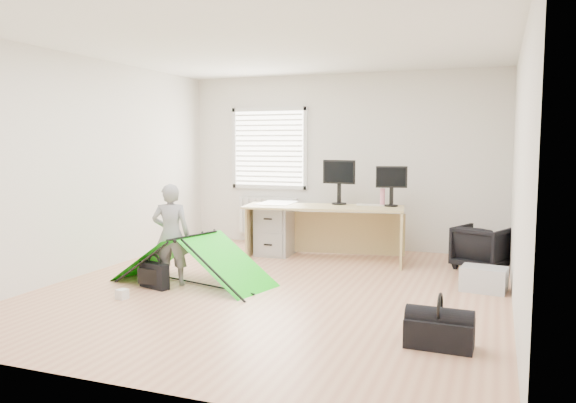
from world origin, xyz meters
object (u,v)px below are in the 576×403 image
(monitor_right, at_px, (391,192))
(laptop_bag, at_px, (154,275))
(monitor_left, at_px, (339,188))
(filing_cabinet, at_px, (277,228))
(kite, at_px, (193,260))
(thermos, at_px, (382,197))
(person, at_px, (171,235))
(office_chair, at_px, (481,247))
(desk, at_px, (323,233))
(duffel_bag, at_px, (439,333))
(storage_crate, at_px, (484,279))

(monitor_right, height_order, laptop_bag, monitor_right)
(monitor_left, bearing_deg, laptop_bag, -111.36)
(filing_cabinet, xyz_separation_m, kite, (-0.26, -1.99, -0.10))
(thermos, bearing_deg, person, -130.78)
(monitor_left, relative_size, thermos, 1.98)
(monitor_right, distance_m, office_chair, 1.40)
(monitor_right, bearing_deg, filing_cabinet, 173.75)
(desk, height_order, thermos, thermos)
(desk, bearing_deg, person, -130.22)
(duffel_bag, bearing_deg, person, 164.10)
(person, bearing_deg, desk, -143.30)
(office_chair, distance_m, storage_crate, 1.16)
(office_chair, height_order, kite, same)
(person, height_order, duffel_bag, person)
(storage_crate, bearing_deg, desk, 155.01)
(duffel_bag, bearing_deg, laptop_bag, 168.06)
(filing_cabinet, height_order, duffel_bag, filing_cabinet)
(person, relative_size, storage_crate, 2.45)
(monitor_right, relative_size, kite, 0.23)
(monitor_right, relative_size, duffel_bag, 0.80)
(desk, distance_m, office_chair, 2.12)
(monitor_right, distance_m, thermos, 0.15)
(desk, relative_size, monitor_left, 4.53)
(desk, xyz_separation_m, laptop_bag, (-1.32, -2.20, -0.23))
(filing_cabinet, xyz_separation_m, person, (-0.47, -2.12, 0.21))
(monitor_right, relative_size, office_chair, 0.69)
(office_chair, height_order, person, person)
(laptop_bag, bearing_deg, monitor_left, 76.88)
(duffel_bag, bearing_deg, kite, 160.67)
(filing_cabinet, relative_size, duffel_bag, 1.43)
(duffel_bag, bearing_deg, monitor_right, 108.36)
(person, relative_size, kite, 0.64)
(filing_cabinet, bearing_deg, office_chair, -2.26)
(kite, bearing_deg, duffel_bag, -6.36)
(office_chair, height_order, storage_crate, office_chair)
(monitor_right, height_order, person, person)
(duffel_bag, bearing_deg, monitor_left, 119.60)
(monitor_left, height_order, office_chair, monitor_left)
(kite, height_order, storage_crate, kite)
(storage_crate, bearing_deg, kite, -165.10)
(filing_cabinet, relative_size, office_chair, 1.22)
(monitor_right, distance_m, duffel_bag, 3.53)
(kite, bearing_deg, office_chair, 47.08)
(filing_cabinet, xyz_separation_m, monitor_left, (0.90, 0.17, 0.61))
(desk, height_order, office_chair, desk)
(thermos, distance_m, storage_crate, 2.08)
(storage_crate, bearing_deg, duffel_bag, -98.48)
(desk, distance_m, monitor_left, 0.70)
(thermos, height_order, kite, thermos)
(person, distance_m, kite, 0.39)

